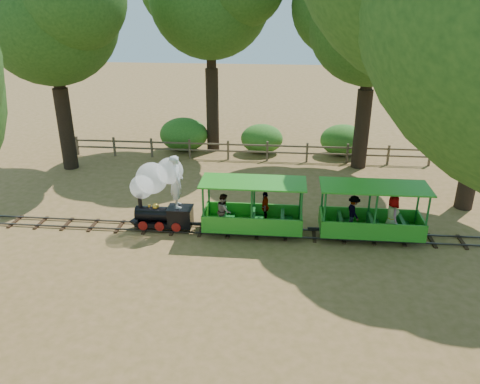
# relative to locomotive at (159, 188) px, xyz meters

# --- Properties ---
(ground) EXTENTS (90.00, 90.00, 0.00)m
(ground) POSITION_rel_locomotive_xyz_m (2.45, -0.08, -1.56)
(ground) COLOR #9E7044
(ground) RESTS_ON ground
(track) EXTENTS (22.00, 1.00, 0.10)m
(track) POSITION_rel_locomotive_xyz_m (2.45, -0.08, -1.50)
(track) COLOR #3F3D3A
(track) RESTS_ON ground
(locomotive) EXTENTS (2.35, 1.11, 2.83)m
(locomotive) POSITION_rel_locomotive_xyz_m (0.00, 0.00, 0.00)
(locomotive) COLOR black
(locomotive) RESTS_ON ground
(carriage_front) EXTENTS (3.58, 1.46, 1.86)m
(carriage_front) POSITION_rel_locomotive_xyz_m (3.16, -0.11, -0.78)
(carriage_front) COLOR #2B9520
(carriage_front) RESTS_ON track
(carriage_rear) EXTENTS (3.58, 1.46, 1.86)m
(carriage_rear) POSITION_rel_locomotive_xyz_m (7.35, -0.09, -0.76)
(carriage_rear) COLOR #2B9520
(carriage_rear) RESTS_ON track
(oak_nw) EXTENTS (7.48, 6.58, 9.97)m
(oak_nw) POSITION_rel_locomotive_xyz_m (-6.08, 6.01, 5.71)
(oak_nw) COLOR #2D2116
(oak_nw) RESTS_ON ground
(oak_ne) EXTENTS (7.15, 6.29, 9.66)m
(oak_ne) POSITION_rel_locomotive_xyz_m (7.92, 7.50, 5.51)
(oak_ne) COLOR #2D2116
(oak_ne) RESTS_ON ground
(fence) EXTENTS (18.10, 0.10, 1.00)m
(fence) POSITION_rel_locomotive_xyz_m (2.45, 7.92, -0.98)
(fence) COLOR brown
(fence) RESTS_ON ground
(shrub_west) EXTENTS (2.46, 1.90, 1.71)m
(shrub_west) POSITION_rel_locomotive_xyz_m (-1.17, 9.22, -0.71)
(shrub_west) COLOR #2D6B1E
(shrub_west) RESTS_ON ground
(shrub_mid_w) EXTENTS (2.59, 1.99, 1.79)m
(shrub_mid_w) POSITION_rel_locomotive_xyz_m (-1.12, 9.22, -0.67)
(shrub_mid_w) COLOR #2D6B1E
(shrub_mid_w) RESTS_ON ground
(shrub_mid_e) EXTENTS (2.23, 1.72, 1.55)m
(shrub_mid_e) POSITION_rel_locomotive_xyz_m (3.09, 9.22, -0.79)
(shrub_mid_e) COLOR #2D6B1E
(shrub_mid_e) RESTS_ON ground
(shrub_east) EXTENTS (2.36, 1.81, 1.63)m
(shrub_east) POSITION_rel_locomotive_xyz_m (7.34, 9.22, -0.75)
(shrub_east) COLOR #2D6B1E
(shrub_east) RESTS_ON ground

